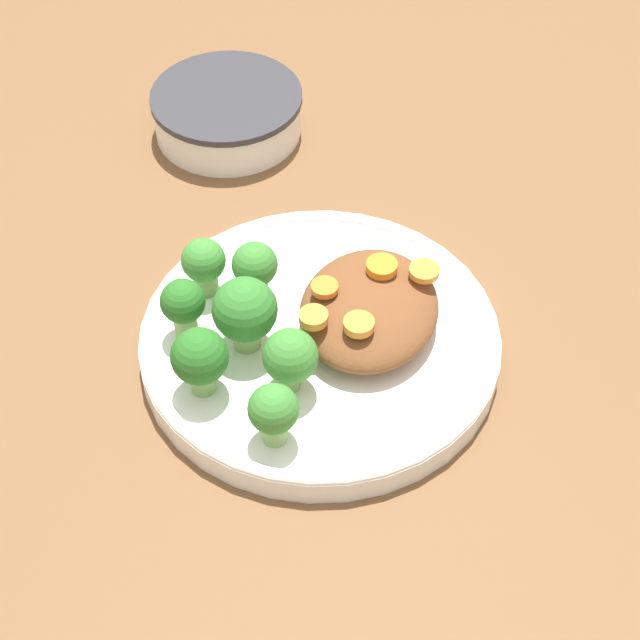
{
  "coord_description": "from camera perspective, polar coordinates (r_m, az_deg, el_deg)",
  "views": [
    {
      "loc": [
        -0.49,
        -0.13,
        0.6
      ],
      "look_at": [
        0.0,
        0.0,
        0.03
      ],
      "focal_mm": 60.0,
      "sensor_mm": 36.0,
      "label": 1
    }
  ],
  "objects": [
    {
      "name": "plate",
      "position": [
        0.77,
        0.0,
        -1.08
      ],
      "size": [
        0.26,
        0.26,
        0.02
      ],
      "color": "white",
      "rests_on": "ground_plane"
    },
    {
      "name": "carrot_slice_3",
      "position": [
        0.76,
        5.58,
        2.62
      ],
      "size": [
        0.02,
        0.02,
        0.01
      ],
      "primitive_type": "cylinder",
      "color": "orange",
      "rests_on": "stew_mound"
    },
    {
      "name": "dip_bowl",
      "position": [
        0.96,
        -4.97,
        11.08
      ],
      "size": [
        0.13,
        0.13,
        0.04
      ],
      "color": "white",
      "rests_on": "ground_plane"
    },
    {
      "name": "carrot_slice_0",
      "position": [
        0.75,
        0.47,
        1.71
      ],
      "size": [
        0.02,
        0.02,
        0.0
      ],
      "primitive_type": "cylinder",
      "color": "orange",
      "rests_on": "stew_mound"
    },
    {
      "name": "broccoli_floret_3",
      "position": [
        0.71,
        -1.59,
        -2.0
      ],
      "size": [
        0.04,
        0.04,
        0.05
      ],
      "color": "#759E51",
      "rests_on": "plate"
    },
    {
      "name": "broccoli_floret_1",
      "position": [
        0.72,
        -6.43,
        -2.06
      ],
      "size": [
        0.04,
        0.04,
        0.05
      ],
      "color": "#759E51",
      "rests_on": "plate"
    },
    {
      "name": "broccoli_floret_0",
      "position": [
        0.74,
        -4.03,
        0.45
      ],
      "size": [
        0.05,
        0.05,
        0.06
      ],
      "color": "#7FA85B",
      "rests_on": "plate"
    },
    {
      "name": "broccoli_floret_4",
      "position": [
        0.69,
        -2.5,
        -4.91
      ],
      "size": [
        0.03,
        0.03,
        0.05
      ],
      "color": "#7FA85B",
      "rests_on": "plate"
    },
    {
      "name": "broccoli_floret_6",
      "position": [
        0.75,
        -7.31,
        0.8
      ],
      "size": [
        0.03,
        0.03,
        0.05
      ],
      "color": "#7FA85B",
      "rests_on": "plate"
    },
    {
      "name": "ground_plane",
      "position": [
        0.78,
        0.0,
        -1.71
      ],
      "size": [
        4.0,
        4.0,
        0.0
      ],
      "primitive_type": "plane",
      "color": "brown"
    },
    {
      "name": "carrot_slice_2",
      "position": [
        0.73,
        2.08,
        -0.23
      ],
      "size": [
        0.02,
        0.02,
        0.01
      ],
      "primitive_type": "cylinder",
      "color": "orange",
      "rests_on": "stew_mound"
    },
    {
      "name": "carrot_slice_1",
      "position": [
        0.76,
        3.32,
        2.86
      ],
      "size": [
        0.02,
        0.02,
        0.01
      ],
      "primitive_type": "cylinder",
      "color": "orange",
      "rests_on": "stew_mound"
    },
    {
      "name": "broccoli_floret_2",
      "position": [
        0.78,
        -6.22,
        3.0
      ],
      "size": [
        0.03,
        0.03,
        0.05
      ],
      "color": "#759E51",
      "rests_on": "plate"
    },
    {
      "name": "stew_mound",
      "position": [
        0.76,
        2.64,
        0.58
      ],
      "size": [
        0.12,
        0.1,
        0.03
      ],
      "primitive_type": "ellipsoid",
      "color": "brown",
      "rests_on": "plate"
    },
    {
      "name": "carrot_slice_4",
      "position": [
        0.73,
        -0.19,
        0.11
      ],
      "size": [
        0.02,
        0.02,
        0.01
      ],
      "primitive_type": "cylinder",
      "color": "orange",
      "rests_on": "stew_mound"
    },
    {
      "name": "broccoli_floret_5",
      "position": [
        0.78,
        -3.49,
        2.81
      ],
      "size": [
        0.03,
        0.03,
        0.05
      ],
      "color": "#7FA85B",
      "rests_on": "plate"
    }
  ]
}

